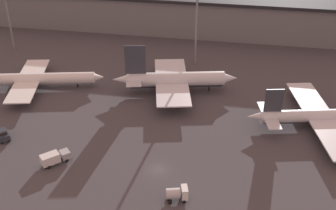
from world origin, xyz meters
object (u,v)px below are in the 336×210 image
(airplane_1, at_px, (175,80))
(airplane_2, at_px, (325,116))
(airplane_0, at_px, (33,79))
(service_vehicle_0, at_px, (177,193))
(service_vehicle_1, at_px, (3,135))
(service_vehicle_2, at_px, (54,158))

(airplane_1, distance_m, airplane_2, 43.65)
(airplane_0, distance_m, airplane_1, 43.70)
(airplane_0, relative_size, service_vehicle_0, 8.70)
(service_vehicle_0, xyz_separation_m, service_vehicle_1, (-46.95, 13.71, -0.45))
(airplane_1, height_order, service_vehicle_2, airplane_1)
(airplane_0, distance_m, service_vehicle_2, 39.91)
(airplane_0, xyz_separation_m, service_vehicle_2, (21.36, -33.68, -1.32))
(service_vehicle_1, bearing_deg, airplane_0, 148.33)
(airplane_2, bearing_deg, service_vehicle_1, -178.27)
(airplane_2, bearing_deg, service_vehicle_0, -147.20)
(airplane_0, xyz_separation_m, service_vehicle_1, (4.57, -26.79, -1.68))
(airplane_1, bearing_deg, airplane_2, -27.92)
(airplane_0, distance_m, airplane_2, 85.66)
(airplane_0, relative_size, service_vehicle_1, 8.14)
(service_vehicle_0, relative_size, service_vehicle_1, 0.94)
(airplane_1, xyz_separation_m, airplane_2, (42.12, -11.43, -0.91))
(airplane_1, distance_m, service_vehicle_0, 46.78)
(airplane_0, bearing_deg, service_vehicle_2, -70.36)
(airplane_0, xyz_separation_m, airplane_2, (85.46, -5.91, 0.01))
(airplane_2, relative_size, service_vehicle_1, 7.91)
(service_vehicle_0, xyz_separation_m, service_vehicle_2, (-30.16, 6.81, -0.09))
(airplane_0, height_order, service_vehicle_2, airplane_0)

